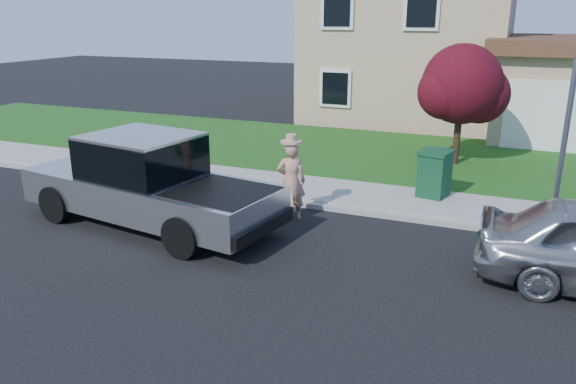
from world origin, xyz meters
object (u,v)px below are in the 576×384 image
object	(u,v)px
pickup_truck	(148,184)
woman	(291,180)
ornamental_tree	(463,88)
trash_bin	(435,173)
street_lamp	(570,117)

from	to	relation	value
pickup_truck	woman	size ratio (longest dim) A/B	3.25
ornamental_tree	pickup_truck	bearing A→B (deg)	-126.82
ornamental_tree	trash_bin	size ratio (longest dim) A/B	3.10
pickup_truck	ornamental_tree	xyz separation A→B (m)	(5.72, 7.63, 1.44)
ornamental_tree	trash_bin	bearing A→B (deg)	-92.38
ornamental_tree	trash_bin	distance (m)	3.99
woman	trash_bin	bearing A→B (deg)	-159.02
woman	ornamental_tree	distance (m)	6.95
pickup_truck	trash_bin	bearing A→B (deg)	44.63
pickup_truck	street_lamp	xyz separation A→B (m)	(8.21, 2.20, 1.67)
ornamental_tree	street_lamp	distance (m)	5.98
trash_bin	woman	bearing A→B (deg)	-126.06
street_lamp	woman	bearing A→B (deg)	163.66
pickup_truck	ornamental_tree	world-z (taller)	ornamental_tree
pickup_truck	woman	distance (m)	3.15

